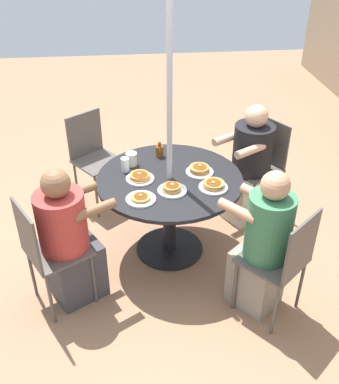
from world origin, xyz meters
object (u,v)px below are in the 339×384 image
(patio_chair_west, at_px, (283,259))
(pancake_plate_a, at_px, (172,189))
(pancake_plate_d, at_px, (140,177))
(patio_chair_south, at_px, (46,249))
(pancake_plate_b, at_px, (141,199))
(patio_table, at_px, (170,192))
(patio_chair_east, at_px, (93,153))
(patio_chair_north, at_px, (262,161))
(diner_west, at_px, (263,248))
(diner_north, at_px, (248,169))
(syrup_bottle, at_px, (160,151))
(diner_south, at_px, (69,242))
(drinking_glass_a, at_px, (125,165))
(pancake_plate_c, at_px, (213,186))
(pancake_plate_e, at_px, (200,170))
(coffee_cup, at_px, (132,159))

(patio_chair_west, relative_size, pancake_plate_a, 4.10)
(patio_chair_west, distance_m, pancake_plate_d, 1.25)
(patio_chair_south, relative_size, pancake_plate_b, 4.10)
(patio_table, bearing_deg, patio_chair_east, -142.36)
(patio_chair_north, bearing_deg, patio_chair_west, 140.16)
(patio_chair_north, bearing_deg, diner_west, 134.37)
(diner_west, height_order, pancake_plate_a, diner_west)
(diner_west, bearing_deg, patio_chair_south, 133.95)
(diner_north, height_order, patio_chair_west, diner_north)
(syrup_bottle, bearing_deg, diner_north, 95.96)
(diner_south, bearing_deg, drinking_glass_a, 113.78)
(patio_chair_east, height_order, drinking_glass_a, patio_chair_east)
(patio_chair_west, height_order, pancake_plate_d, patio_chair_west)
(patio_chair_east, xyz_separation_m, patio_chair_west, (1.67, 1.35, 0.00))
(pancake_plate_a, bearing_deg, patio_chair_east, -148.29)
(pancake_plate_b, height_order, pancake_plate_c, pancake_plate_c)
(patio_chair_west, distance_m, pancake_plate_a, 0.96)
(pancake_plate_c, bearing_deg, pancake_plate_e, -164.46)
(patio_chair_east, xyz_separation_m, pancake_plate_a, (1.05, 0.65, 0.22))
(diner_south, xyz_separation_m, patio_chair_west, (0.36, 1.48, 0.02))
(diner_north, relative_size, coffee_cup, 10.03)
(diner_north, relative_size, patio_chair_east, 1.22)
(diner_west, xyz_separation_m, pancake_plate_a, (-0.49, -0.59, 0.22))
(diner_north, bearing_deg, pancake_plate_b, 96.08)
(diner_north, bearing_deg, patio_chair_east, 44.45)
(drinking_glass_a, bearing_deg, pancake_plate_d, 36.73)
(patio_chair_south, relative_size, patio_chair_west, 1.00)
(pancake_plate_d, xyz_separation_m, pancake_plate_e, (-0.06, 0.48, 0.00))
(coffee_cup, xyz_separation_m, drinking_glass_a, (0.09, -0.05, 0.00))
(patio_chair_north, distance_m, diner_west, 1.27)
(diner_south, bearing_deg, diner_west, 50.01)
(patio_chair_north, xyz_separation_m, drinking_glass_a, (0.39, -1.27, 0.26))
(diner_north, height_order, drinking_glass_a, diner_north)
(pancake_plate_e, relative_size, coffee_cup, 1.99)
(pancake_plate_b, bearing_deg, coffee_cup, -174.87)
(patio_chair_west, bearing_deg, pancake_plate_e, 76.75)
(syrup_bottle, bearing_deg, diner_south, -41.80)
(patio_chair_east, height_order, patio_chair_west, same)
(patio_chair_west, relative_size, syrup_bottle, 6.87)
(diner_west, relative_size, pancake_plate_a, 5.20)
(patio_chair_south, distance_m, patio_chair_west, 1.65)
(patio_table, xyz_separation_m, diner_north, (-0.45, 0.78, -0.09))
(diner_north, height_order, patio_chair_east, diner_north)
(patio_table, distance_m, pancake_plate_e, 0.30)
(pancake_plate_a, xyz_separation_m, pancake_plate_e, (-0.25, 0.25, 0.00))
(drinking_glass_a, bearing_deg, patio_table, 67.51)
(patio_chair_south, relative_size, diner_west, 0.79)
(patio_table, bearing_deg, patio_chair_south, -59.81)
(patio_chair_west, distance_m, pancake_plate_c, 0.77)
(diner_south, bearing_deg, diner_north, 89.94)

